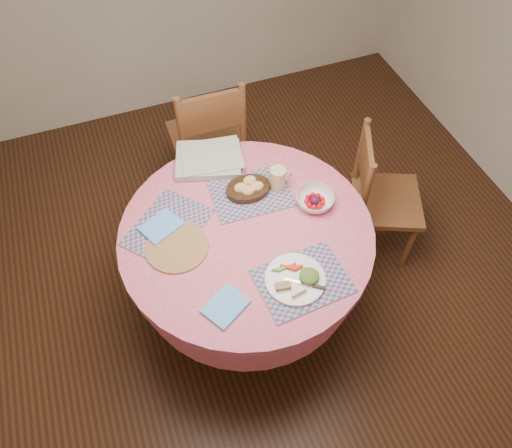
{
  "coord_description": "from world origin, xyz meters",
  "views": [
    {
      "loc": [
        -0.46,
        -1.35,
        2.68
      ],
      "look_at": [
        0.05,
        0.0,
        0.78
      ],
      "focal_mm": 35.0,
      "sensor_mm": 36.0,
      "label": 1
    }
  ],
  "objects_px": {
    "chair_right": "(379,196)",
    "chair_back": "(209,138)",
    "wicker_trivet": "(177,247)",
    "latte_mug": "(278,178)",
    "dining_table": "(247,253)",
    "dinner_plate": "(297,279)",
    "bread_bowl": "(248,188)",
    "fruit_bowl": "(315,200)"
  },
  "relations": [
    {
      "from": "chair_right",
      "to": "wicker_trivet",
      "type": "relative_size",
      "value": 2.97
    },
    {
      "from": "chair_back",
      "to": "dining_table",
      "type": "bearing_deg",
      "value": 86.26
    },
    {
      "from": "dining_table",
      "to": "bread_bowl",
      "type": "height_order",
      "value": "bread_bowl"
    },
    {
      "from": "dining_table",
      "to": "chair_right",
      "type": "relative_size",
      "value": 1.39
    },
    {
      "from": "dining_table",
      "to": "chair_right",
      "type": "xyz_separation_m",
      "value": [
        0.88,
        0.16,
        -0.09
      ]
    },
    {
      "from": "wicker_trivet",
      "to": "latte_mug",
      "type": "distance_m",
      "value": 0.62
    },
    {
      "from": "dining_table",
      "to": "chair_back",
      "type": "relative_size",
      "value": 1.27
    },
    {
      "from": "dining_table",
      "to": "latte_mug",
      "type": "bearing_deg",
      "value": 39.68
    },
    {
      "from": "bread_bowl",
      "to": "latte_mug",
      "type": "bearing_deg",
      "value": -7.84
    },
    {
      "from": "chair_back",
      "to": "bread_bowl",
      "type": "distance_m",
      "value": 0.76
    },
    {
      "from": "wicker_trivet",
      "to": "fruit_bowl",
      "type": "bearing_deg",
      "value": 1.08
    },
    {
      "from": "dining_table",
      "to": "dinner_plate",
      "type": "xyz_separation_m",
      "value": [
        0.12,
        -0.34,
        0.22
      ]
    },
    {
      "from": "bread_bowl",
      "to": "latte_mug",
      "type": "relative_size",
      "value": 1.9
    },
    {
      "from": "dinner_plate",
      "to": "latte_mug",
      "type": "distance_m",
      "value": 0.57
    },
    {
      "from": "wicker_trivet",
      "to": "dinner_plate",
      "type": "height_order",
      "value": "dinner_plate"
    },
    {
      "from": "wicker_trivet",
      "to": "dinner_plate",
      "type": "relative_size",
      "value": 1.1
    },
    {
      "from": "dining_table",
      "to": "chair_back",
      "type": "xyz_separation_m",
      "value": [
        0.09,
        0.94,
        -0.05
      ]
    },
    {
      "from": "latte_mug",
      "to": "fruit_bowl",
      "type": "distance_m",
      "value": 0.22
    },
    {
      "from": "latte_mug",
      "to": "wicker_trivet",
      "type": "bearing_deg",
      "value": -162.7
    },
    {
      "from": "dining_table",
      "to": "chair_right",
      "type": "bearing_deg",
      "value": 10.42
    },
    {
      "from": "chair_right",
      "to": "dinner_plate",
      "type": "distance_m",
      "value": 0.97
    },
    {
      "from": "dining_table",
      "to": "latte_mug",
      "type": "distance_m",
      "value": 0.41
    },
    {
      "from": "chair_right",
      "to": "wicker_trivet",
      "type": "height_order",
      "value": "chair_right"
    },
    {
      "from": "chair_right",
      "to": "chair_back",
      "type": "bearing_deg",
      "value": 69.25
    },
    {
      "from": "dining_table",
      "to": "chair_back",
      "type": "distance_m",
      "value": 0.94
    },
    {
      "from": "bread_bowl",
      "to": "fruit_bowl",
      "type": "height_order",
      "value": "bread_bowl"
    },
    {
      "from": "dinner_plate",
      "to": "latte_mug",
      "type": "relative_size",
      "value": 2.26
    },
    {
      "from": "dining_table",
      "to": "latte_mug",
      "type": "xyz_separation_m",
      "value": [
        0.25,
        0.21,
        0.26
      ]
    },
    {
      "from": "dinner_plate",
      "to": "bread_bowl",
      "type": "distance_m",
      "value": 0.57
    },
    {
      "from": "chair_right",
      "to": "chair_back",
      "type": "height_order",
      "value": "chair_back"
    },
    {
      "from": "fruit_bowl",
      "to": "bread_bowl",
      "type": "bearing_deg",
      "value": 146.06
    },
    {
      "from": "chair_back",
      "to": "fruit_bowl",
      "type": "height_order",
      "value": "chair_back"
    },
    {
      "from": "dining_table",
      "to": "wicker_trivet",
      "type": "xyz_separation_m",
      "value": [
        -0.34,
        0.02,
        0.2
      ]
    },
    {
      "from": "chair_right",
      "to": "chair_back",
      "type": "relative_size",
      "value": 0.92
    },
    {
      "from": "dinner_plate",
      "to": "latte_mug",
      "type": "height_order",
      "value": "latte_mug"
    },
    {
      "from": "dining_table",
      "to": "dinner_plate",
      "type": "height_order",
      "value": "dinner_plate"
    },
    {
      "from": "dinner_plate",
      "to": "fruit_bowl",
      "type": "distance_m",
      "value": 0.46
    },
    {
      "from": "wicker_trivet",
      "to": "chair_back",
      "type": "bearing_deg",
      "value": 65.1
    },
    {
      "from": "dinner_plate",
      "to": "bread_bowl",
      "type": "xyz_separation_m",
      "value": [
        -0.02,
        0.57,
        0.01
      ]
    },
    {
      "from": "wicker_trivet",
      "to": "latte_mug",
      "type": "height_order",
      "value": "latte_mug"
    },
    {
      "from": "dining_table",
      "to": "latte_mug",
      "type": "height_order",
      "value": "latte_mug"
    },
    {
      "from": "latte_mug",
      "to": "chair_right",
      "type": "bearing_deg",
      "value": -3.98
    }
  ]
}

